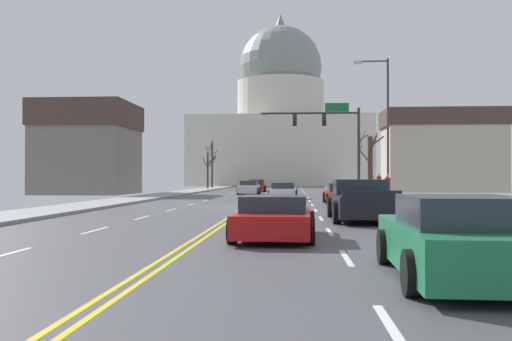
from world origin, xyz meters
The scene contains 20 objects.
ground centered at (0.00, 0.00, 0.02)m, with size 20.00×180.00×0.20m.
signal_gantry centered at (5.46, 14.46, 5.36)m, with size 7.91×0.41×7.36m.
street_lamp_right centered at (7.94, 4.31, 5.22)m, with size 2.19×0.24×8.71m.
capitol_building centered at (0.00, 71.79, 11.43)m, with size 31.68×20.66×31.65m.
sedan_near_00 centered at (1.67, 11.10, 0.56)m, with size 2.11×4.29×1.18m.
sedan_near_01 centered at (5.33, 3.71, 0.58)m, with size 2.12×4.31×1.22m.
sedan_near_02 centered at (5.24, -2.60, 0.56)m, with size 2.20×4.55×1.18m.
pickup_truck_near_03 centered at (4.97, -9.17, 0.69)m, with size 2.36×5.54×1.51m.
sedan_near_04 centered at (1.96, -15.58, 0.53)m, with size 2.17×4.33×1.12m.
sedan_near_05 centered at (5.00, -21.15, 0.62)m, with size 2.15×4.58×1.32m.
sedan_oncoming_00 centered at (-1.63, 20.51, 0.60)m, with size 1.95×4.64×1.25m.
sedan_oncoming_01 centered at (-1.62, 30.37, 0.61)m, with size 2.09×4.50×1.30m.
flank_building_00 centered at (-16.72, 20.49, 4.30)m, with size 8.39×8.42×8.47m.
flank_building_01 centered at (18.09, 29.88, 4.39)m, with size 12.31×6.45×8.66m.
bare_tree_00 centered at (8.95, 25.85, 3.39)m, with size 1.08×1.37×6.10m.
bare_tree_01 centered at (-8.75, 45.55, 3.48)m, with size 2.05×1.42×6.33m.
bare_tree_02 centered at (8.05, 11.05, 2.49)m, with size 1.81×1.88×4.73m.
bare_tree_03 centered at (-8.57, 40.95, 2.74)m, with size 1.77×2.05×4.80m.
pedestrian_00 centered at (8.46, 9.68, 1.10)m, with size 0.35×0.34×1.72m.
pedestrian_01 centered at (8.09, 3.91, 1.04)m, with size 0.35×0.34×1.63m.
Camera 1 is at (2.46, -30.05, 1.61)m, focal length 39.01 mm.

